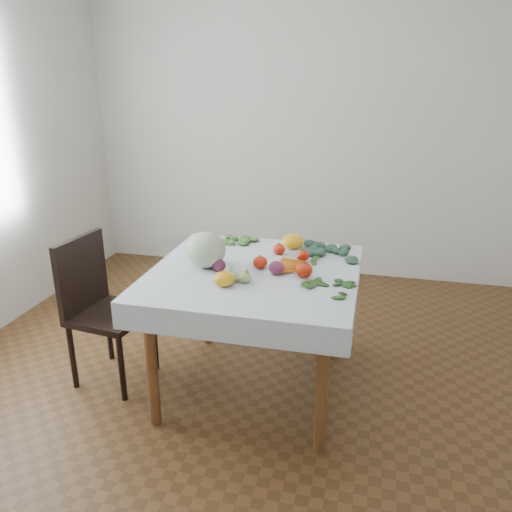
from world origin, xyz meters
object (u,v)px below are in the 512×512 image
at_px(table, 254,287).
at_px(chair, 98,301).
at_px(carrot_bunch, 297,266).
at_px(cabbage, 206,250).
at_px(heirloom_back, 293,241).

distance_m(table, chair, 0.95).
bearing_deg(carrot_bunch, cabbage, -169.42).
bearing_deg(carrot_bunch, table, -159.46).
distance_m(table, carrot_bunch, 0.27).
distance_m(cabbage, carrot_bunch, 0.52).
relative_size(chair, heirloom_back, 6.70).
height_order(table, chair, chair).
relative_size(table, cabbage, 4.50).
distance_m(chair, carrot_bunch, 1.20).
bearing_deg(chair, carrot_bunch, 8.62).
xyz_separation_m(heirloom_back, carrot_bunch, (0.08, -0.33, -0.03)).
bearing_deg(heirloom_back, chair, -154.79).
xyz_separation_m(cabbage, heirloom_back, (0.42, 0.42, -0.05)).
bearing_deg(chair, table, 5.55).
relative_size(heirloom_back, carrot_bunch, 0.62).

